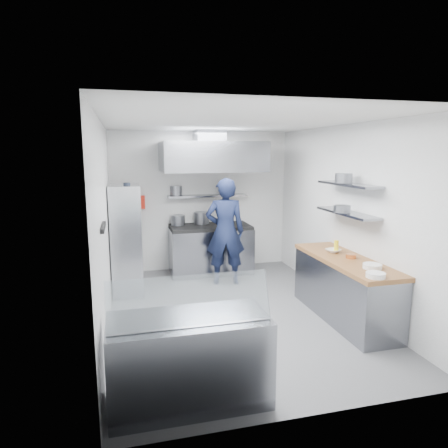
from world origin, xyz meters
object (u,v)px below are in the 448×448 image
object	(u,v)px
chef	(225,232)
wire_rack	(126,239)
display_case	(189,360)
gas_range	(210,250)

from	to	relation	value
chef	wire_rack	world-z (taller)	chef
display_case	chef	bearing A→B (deg)	70.16
gas_range	display_case	xyz separation A→B (m)	(-1.10, -4.10, -0.03)
wire_rack	display_case	distance (m)	3.44
chef	display_case	world-z (taller)	chef
chef	wire_rack	xyz separation A→B (m)	(-1.74, 0.00, -0.04)
chef	display_case	xyz separation A→B (m)	(-1.21, -3.36, -0.54)
wire_rack	display_case	size ratio (longest dim) A/B	1.23
gas_range	display_case	world-z (taller)	gas_range
gas_range	chef	xyz separation A→B (m)	(0.11, -0.74, 0.52)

